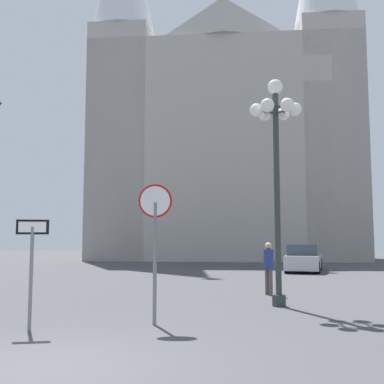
# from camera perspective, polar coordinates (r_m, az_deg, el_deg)

# --- Properties ---
(ground_plane) EXTENTS (120.00, 120.00, 0.00)m
(ground_plane) POSITION_cam_1_polar(r_m,az_deg,el_deg) (7.08, -18.04, -19.98)
(ground_plane) COLOR #424244
(cathedral) EXTENTS (22.26, 12.09, 34.31)m
(cathedral) POSITION_cam_1_polar(r_m,az_deg,el_deg) (41.03, 4.01, 7.74)
(cathedral) COLOR #ADA89E
(cathedral) RESTS_ON ground
(stop_sign) EXTENTS (0.71, 0.16, 2.92)m
(stop_sign) POSITION_cam_1_polar(r_m,az_deg,el_deg) (9.83, -4.54, -4.29)
(stop_sign) COLOR slate
(stop_sign) RESTS_ON ground
(one_way_arrow_sign) EXTENTS (0.61, 0.18, 2.15)m
(one_way_arrow_sign) POSITION_cam_1_polar(r_m,az_deg,el_deg) (9.73, -19.06, -7.65)
(one_way_arrow_sign) COLOR slate
(one_way_arrow_sign) RESTS_ON ground
(street_lamp) EXTENTS (1.41, 1.27, 6.13)m
(street_lamp) POSITION_cam_1_polar(r_m,az_deg,el_deg) (12.92, 10.27, 6.06)
(street_lamp) COLOR #2D3833
(street_lamp) RESTS_ON ground
(parked_car_near_silver) EXTENTS (2.66, 4.81, 1.46)m
(parked_car_near_silver) POSITION_cam_1_polar(r_m,az_deg,el_deg) (26.02, 13.54, -7.93)
(parked_car_near_silver) COLOR #B7B7BC
(parked_car_near_silver) RESTS_ON ground
(pedestrian_walking) EXTENTS (0.32, 0.32, 1.64)m
(pedestrian_walking) POSITION_cam_1_polar(r_m,az_deg,el_deg) (15.06, 9.37, -8.60)
(pedestrian_walking) COLOR #594C47
(pedestrian_walking) RESTS_ON ground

